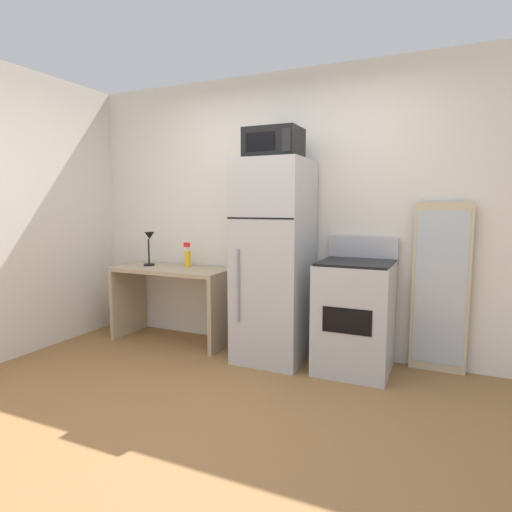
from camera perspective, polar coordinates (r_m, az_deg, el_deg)
The scene contains 9 objects.
ground_plane at distance 2.89m, azimuth -7.76°, elevation -21.60°, with size 12.00×12.00×0.00m, color olive.
wall_back_white at distance 4.08m, azimuth 4.80°, elevation 5.73°, with size 5.00×0.10×2.60m, color silver.
desk at distance 4.40m, azimuth -11.06°, elevation -4.43°, with size 1.19×0.53×0.75m.
desk_lamp at distance 4.53m, azimuth -14.08°, elevation 1.73°, with size 0.14×0.12×0.35m.
spray_bottle at distance 4.40m, azimuth -9.13°, elevation -0.15°, with size 0.06×0.06×0.25m.
refrigerator at distance 3.76m, azimuth 2.42°, elevation -0.72°, with size 0.60×0.66×1.76m.
microwave at distance 3.75m, azimuth 2.38°, elevation 14.77°, with size 0.46×0.35×0.26m.
oven_range at distance 3.66m, azimuth 13.08°, elevation -7.75°, with size 0.59×0.61×1.10m.
leaning_mirror at distance 3.79m, azimuth 23.43°, elevation -4.00°, with size 0.44×0.03×1.40m.
Camera 1 is at (1.37, -2.15, 1.37)m, focal length 29.90 mm.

